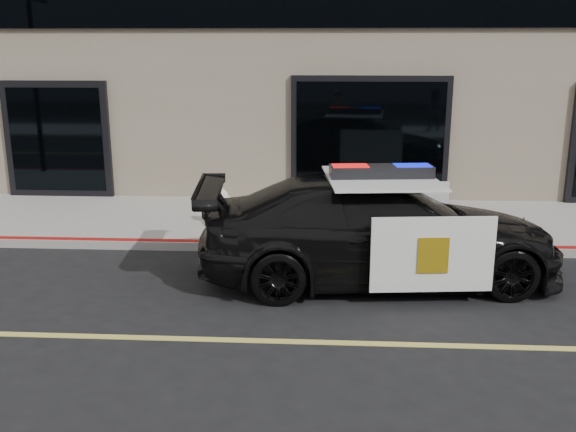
{
  "coord_description": "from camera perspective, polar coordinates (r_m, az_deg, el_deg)",
  "views": [
    {
      "loc": [
        -1.97,
        -7.13,
        3.48
      ],
      "look_at": [
        -2.52,
        2.2,
        1.0
      ],
      "focal_mm": 40.0,
      "sensor_mm": 36.0,
      "label": 1
    }
  ],
  "objects": [
    {
      "name": "sidewalk_n",
      "position": [
        12.99,
        11.96,
        -0.67
      ],
      "size": [
        60.0,
        3.5,
        0.15
      ],
      "primitive_type": "cube",
      "color": "gray",
      "rests_on": "ground"
    },
    {
      "name": "fire_hydrant",
      "position": [
        12.22,
        -5.81,
        0.63
      ],
      "size": [
        0.33,
        0.46,
        0.73
      ],
      "color": "white",
      "rests_on": "sidewalk_n"
    },
    {
      "name": "police_car",
      "position": [
        9.78,
        8.11,
        -1.19
      ],
      "size": [
        3.27,
        5.88,
        1.78
      ],
      "color": "black",
      "rests_on": "ground"
    },
    {
      "name": "ground",
      "position": [
        8.17,
        17.29,
        -11.06
      ],
      "size": [
        120.0,
        120.0,
        0.0
      ],
      "primitive_type": "plane",
      "color": "black",
      "rests_on": "ground"
    }
  ]
}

